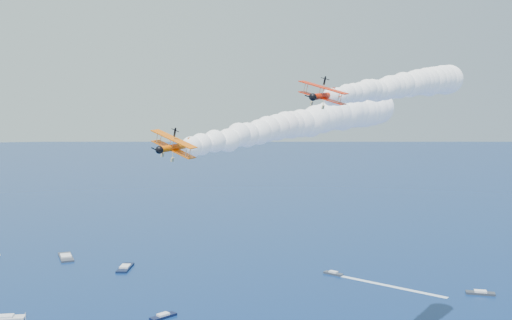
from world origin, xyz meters
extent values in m
cube|color=#333844|center=(72.91, 129.02, 0.35)|extent=(5.87, 7.11, 0.70)
cube|color=black|center=(8.87, 103.25, 0.35)|extent=(8.23, 5.95, 0.70)
cube|color=black|center=(2.48, 158.24, 0.35)|extent=(7.69, 13.06, 0.70)
cube|color=#2D323C|center=(108.68, 95.10, 0.35)|extent=(9.08, 7.00, 0.70)
cube|color=#303541|center=(-18.74, 180.84, 0.35)|extent=(6.46, 15.42, 0.70)
cube|color=silver|center=(-33.93, 114.59, 0.35)|extent=(10.89, 4.66, 0.70)
cube|color=white|center=(85.67, 110.44, 0.03)|extent=(23.17, 32.45, 0.04)
camera|label=1|loc=(-13.03, -60.33, 59.75)|focal=41.55mm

